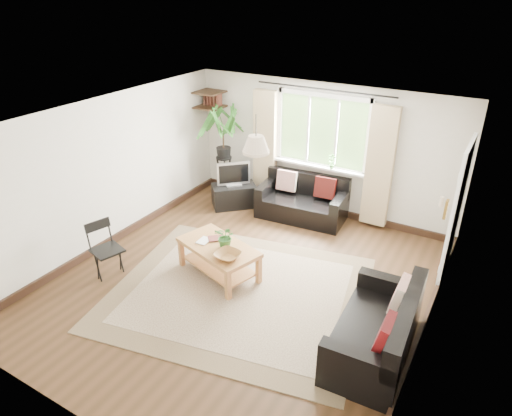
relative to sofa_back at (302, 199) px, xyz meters
The scene contains 24 objects.
floor 2.33m from the sofa_back, 86.57° to the right, with size 5.50×5.50×0.00m, color #332011.
ceiling 3.07m from the sofa_back, 86.57° to the right, with size 5.50×5.50×0.00m, color white.
wall_back 0.96m from the sofa_back, 73.08° to the left, with size 5.00×0.02×2.40m, color beige.
wall_front 5.12m from the sofa_back, 88.44° to the right, with size 5.00×0.02×2.40m, color beige.
wall_left 3.40m from the sofa_back, 135.80° to the right, with size 0.02×5.50×2.40m, color beige.
wall_right 3.59m from the sofa_back, 41.05° to the right, with size 0.02×5.50×2.40m, color beige.
rug 2.54m from the sofa_back, 85.13° to the right, with size 3.44×2.95×0.02m, color #C1B196.
window 1.26m from the sofa_back, 71.55° to the left, with size 2.50×0.16×2.16m, color white, non-canonical shape.
door 2.75m from the sofa_back, 12.90° to the right, with size 0.06×0.96×2.06m, color silver.
corner_shelf 2.61m from the sofa_back, behind, with size 0.50×0.50×0.34m, color black, non-canonical shape.
pendant_lamp 2.54m from the sofa_back, 85.85° to the right, with size 0.36×0.36×0.54m, color beige, non-canonical shape.
wall_sconce 3.53m from the sofa_back, 37.87° to the right, with size 0.12×0.12×0.28m, color beige, non-canonical shape.
sofa_back is the anchor object (origin of this frame).
sofa_right 3.44m from the sofa_back, 50.86° to the right, with size 0.81×1.63×0.76m, color black, non-canonical shape.
coffee_table 2.29m from the sofa_back, 96.97° to the right, with size 1.22×0.67×0.50m, color olive, non-canonical shape.
table_plant 2.27m from the sofa_back, 93.94° to the right, with size 0.30×0.26×0.33m, color #306628.
bowl 2.49m from the sofa_back, 89.36° to the right, with size 0.35×0.35×0.09m, color olive.
book_a 2.37m from the sofa_back, 104.89° to the right, with size 0.16×0.22×0.02m, color white.
book_b 2.13m from the sofa_back, 102.80° to the right, with size 0.18×0.24×0.02m, color brown.
tv_stand 1.36m from the sofa_back, behind, with size 0.81×0.46×0.44m, color black.
tv 1.38m from the sofa_back, behind, with size 0.63×0.21×0.48m, color #A5A5AA, non-canonical shape.
palm_stand 1.80m from the sofa_back, behind, with size 0.72×0.72×1.85m, color black, non-canonical shape.
folding_chair 3.52m from the sofa_back, 118.01° to the right, with size 0.43×0.43×0.84m, color black, non-canonical shape.
sill_plant 0.86m from the sofa_back, 40.65° to the left, with size 0.14×0.10×0.27m, color #2D6023.
Camera 1 is at (2.90, -4.58, 3.95)m, focal length 32.00 mm.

